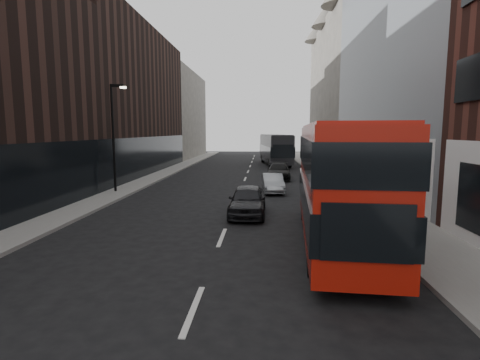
% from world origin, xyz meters
% --- Properties ---
extents(sidewalk_right, '(3.00, 80.00, 0.15)m').
position_xyz_m(sidewalk_right, '(7.50, 25.00, 0.07)').
color(sidewalk_right, slate).
rests_on(sidewalk_right, ground).
extents(sidewalk_left, '(2.00, 80.00, 0.15)m').
position_xyz_m(sidewalk_left, '(-8.00, 25.00, 0.07)').
color(sidewalk_left, slate).
rests_on(sidewalk_left, ground).
extents(building_modern_block, '(5.03, 22.00, 20.00)m').
position_xyz_m(building_modern_block, '(11.47, 21.00, 9.90)').
color(building_modern_block, '#9B9FA5').
rests_on(building_modern_block, ground).
extents(building_victorian, '(6.50, 24.00, 21.00)m').
position_xyz_m(building_victorian, '(11.38, 44.00, 9.66)').
color(building_victorian, '#635E57').
rests_on(building_victorian, ground).
extents(building_left_mid, '(5.00, 24.00, 14.00)m').
position_xyz_m(building_left_mid, '(-11.50, 30.00, 7.00)').
color(building_left_mid, black).
rests_on(building_left_mid, ground).
extents(building_left_far, '(5.00, 20.00, 13.00)m').
position_xyz_m(building_left_far, '(-11.50, 52.00, 6.50)').
color(building_left_far, '#635E57').
rests_on(building_left_far, ground).
extents(street_lamp, '(1.06, 0.22, 7.00)m').
position_xyz_m(street_lamp, '(-8.22, 18.00, 4.18)').
color(street_lamp, black).
rests_on(street_lamp, sidewalk_left).
extents(red_bus, '(3.33, 10.99, 4.38)m').
position_xyz_m(red_bus, '(4.35, 7.61, 2.43)').
color(red_bus, '#A7150A').
rests_on(red_bus, ground).
extents(grey_bus, '(3.98, 11.68, 3.71)m').
position_xyz_m(grey_bus, '(3.00, 39.99, 1.98)').
color(grey_bus, black).
rests_on(grey_bus, ground).
extents(car_a, '(1.81, 4.37, 1.48)m').
position_xyz_m(car_a, '(0.83, 12.00, 0.74)').
color(car_a, black).
rests_on(car_a, ground).
extents(car_b, '(1.58, 3.89, 1.25)m').
position_xyz_m(car_b, '(2.23, 19.08, 0.63)').
color(car_b, '#92969A').
rests_on(car_b, ground).
extents(car_c, '(2.09, 4.82, 1.38)m').
position_xyz_m(car_c, '(2.90, 26.02, 0.69)').
color(car_c, black).
rests_on(car_c, ground).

